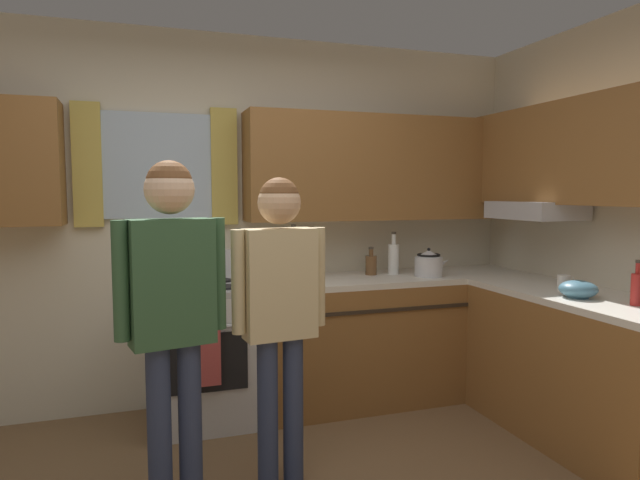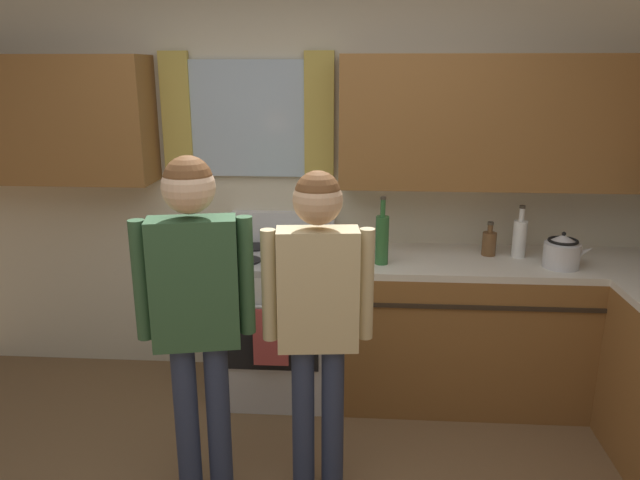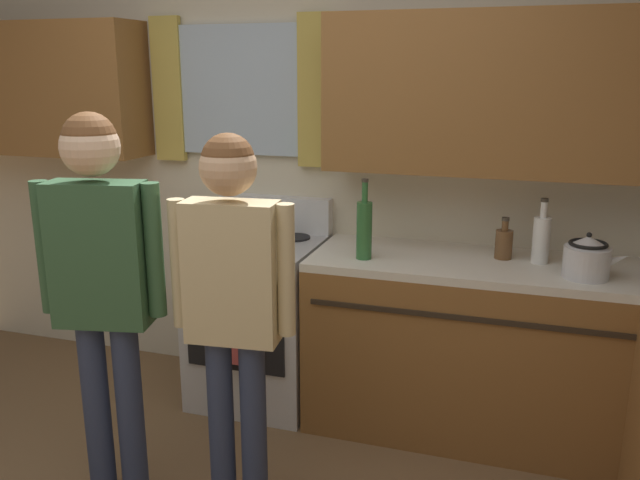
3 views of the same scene
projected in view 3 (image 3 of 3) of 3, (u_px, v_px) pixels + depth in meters
The scene contains 9 objects.
back_wall_unit at pixel (308, 133), 3.53m from camera, with size 4.60×0.42×2.60m.
kitchen_counter_run at pixel (597, 402), 2.72m from camera, with size 2.10×2.04×0.90m.
stove_oven at pixel (259, 318), 3.60m from camera, with size 0.66×0.67×1.10m.
bottle_milk_white at pixel (541, 238), 3.08m from camera, with size 0.08×0.08×0.31m.
bottle_wine_green at pixel (364, 228), 3.14m from camera, with size 0.08×0.08×0.39m.
bottle_squat_brown at pixel (504, 243), 3.16m from camera, with size 0.08×0.08×0.21m.
stovetop_kettle at pixel (587, 257), 2.87m from camera, with size 0.27×0.20×0.21m.
adult_left at pixel (101, 270), 2.55m from camera, with size 0.50×0.23×1.65m.
adult_in_plaid at pixel (232, 287), 2.48m from camera, with size 0.49×0.21×1.58m.
Camera 3 is at (1.20, -1.56, 1.80)m, focal length 36.59 mm.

